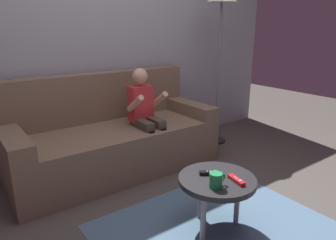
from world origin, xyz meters
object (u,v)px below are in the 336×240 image
object	(u,v)px
person_seated_on_couch	(146,113)
game_remote_red_center	(236,180)
couch	(113,138)
coffee_mug	(216,180)
game_remote_black_near_edge	(210,173)
floor_lamp	(222,6)
coffee_table	(217,184)

from	to	relation	value
person_seated_on_couch	game_remote_red_center	bearing A→B (deg)	-94.35
couch	coffee_mug	bearing A→B (deg)	-89.25
person_seated_on_couch	game_remote_black_near_edge	size ratio (longest dim) A/B	7.10
floor_lamp	coffee_mug	bearing A→B (deg)	-134.87
game_remote_black_near_edge	floor_lamp	world-z (taller)	floor_lamp
game_remote_black_near_edge	game_remote_red_center	world-z (taller)	same
game_remote_black_near_edge	game_remote_red_center	distance (m)	0.18
game_remote_black_near_edge	coffee_mug	distance (m)	0.17
coffee_table	coffee_mug	size ratio (longest dim) A/B	4.26
coffee_table	floor_lamp	distance (m)	2.08
person_seated_on_couch	game_remote_red_center	distance (m)	1.22
game_remote_black_near_edge	game_remote_red_center	bearing A→B (deg)	-68.96
floor_lamp	game_remote_black_near_edge	bearing A→B (deg)	-136.20
person_seated_on_couch	floor_lamp	xyz separation A→B (m)	(1.05, 0.12, 0.98)
game_remote_red_center	floor_lamp	xyz separation A→B (m)	(1.14, 1.33, 1.13)
game_remote_black_near_edge	coffee_mug	bearing A→B (deg)	-121.50
game_remote_red_center	coffee_mug	size ratio (longest dim) A/B	1.22
coffee_table	floor_lamp	size ratio (longest dim) A/B	0.28
coffee_mug	floor_lamp	xyz separation A→B (m)	(1.29, 1.30, 1.10)
couch	game_remote_black_near_edge	world-z (taller)	couch
person_seated_on_couch	floor_lamp	distance (m)	1.44
coffee_table	game_remote_black_near_edge	xyz separation A→B (m)	(-0.01, 0.06, 0.06)
couch	game_remote_black_near_edge	size ratio (longest dim) A/B	14.23
person_seated_on_couch	game_remote_black_near_edge	distance (m)	1.06
person_seated_on_couch	game_remote_black_near_edge	xyz separation A→B (m)	(-0.16, -1.04, -0.15)
floor_lamp	coffee_table	bearing A→B (deg)	-134.63
coffee_table	game_remote_red_center	distance (m)	0.14
game_remote_black_near_edge	game_remote_red_center	xyz separation A→B (m)	(0.07, -0.17, 0.00)
coffee_table	game_remote_red_center	xyz separation A→B (m)	(0.06, -0.11, 0.06)
person_seated_on_couch	floor_lamp	bearing A→B (deg)	6.49
coffee_mug	floor_lamp	distance (m)	2.14
couch	person_seated_on_couch	size ratio (longest dim) A/B	2.00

